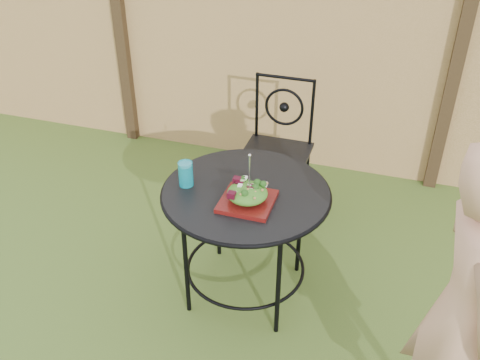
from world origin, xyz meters
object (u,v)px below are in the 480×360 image
(patio_table, at_px, (246,211))
(patio_chair, at_px, (278,144))
(diner, at_px, (465,313))
(salad_plate, at_px, (247,201))

(patio_table, relative_size, patio_chair, 0.97)
(patio_chair, bearing_deg, patio_table, -86.53)
(patio_chair, distance_m, diner, 1.93)
(patio_table, distance_m, salad_plate, 0.19)
(patio_table, xyz_separation_m, salad_plate, (0.04, -0.11, 0.15))
(diner, bearing_deg, salad_plate, 53.28)
(diner, height_order, salad_plate, diner)
(patio_table, distance_m, patio_chair, 0.94)
(patio_table, height_order, diner, diner)
(patio_table, xyz_separation_m, diner, (1.08, -0.61, 0.17))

